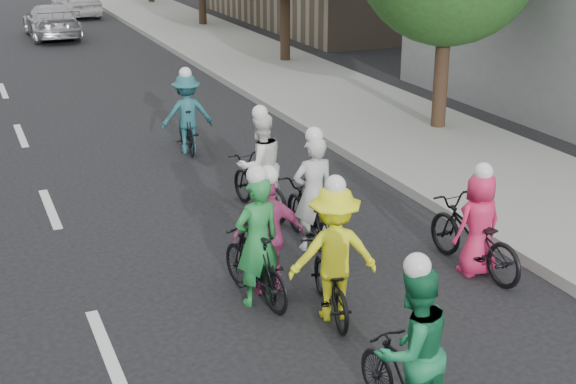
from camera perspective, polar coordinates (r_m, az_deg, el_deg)
ground at (r=9.76m, az=-12.79°, el=-10.89°), size 120.00×120.00×0.00m
sidewalk_right at (r=21.10m, az=3.70°, el=6.51°), size 4.00×80.00×0.15m
curb_right at (r=20.32m, az=-1.26°, el=6.07°), size 0.18×80.00×0.18m
cyclist_0 at (r=11.99m, az=1.66°, el=-1.20°), size 0.69×1.87×1.89m
cyclist_1 at (r=8.02m, az=8.64°, el=-11.82°), size 0.92×1.52×1.89m
cyclist_2 at (r=9.97m, az=3.16°, el=-5.14°), size 1.22×1.71×1.88m
cyclist_3 at (r=10.60m, az=-1.47°, el=-3.82°), size 1.02×1.53×1.78m
cyclist_4 at (r=11.50m, az=13.15°, el=-2.85°), size 0.82×1.95×1.63m
cyclist_5 at (r=10.35m, az=-2.29°, el=-4.49°), size 0.71×1.65×1.88m
cyclist_6 at (r=13.29m, az=-2.04°, el=1.18°), size 0.92×1.83×1.87m
cyclist_7 at (r=16.81m, az=-7.21°, el=5.15°), size 1.12×1.61×1.80m
follow_car_lead at (r=33.04m, az=-16.48°, el=11.58°), size 1.85×4.48×1.29m
follow_car_trail at (r=39.19m, az=-14.84°, el=12.92°), size 2.04×4.06×1.33m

